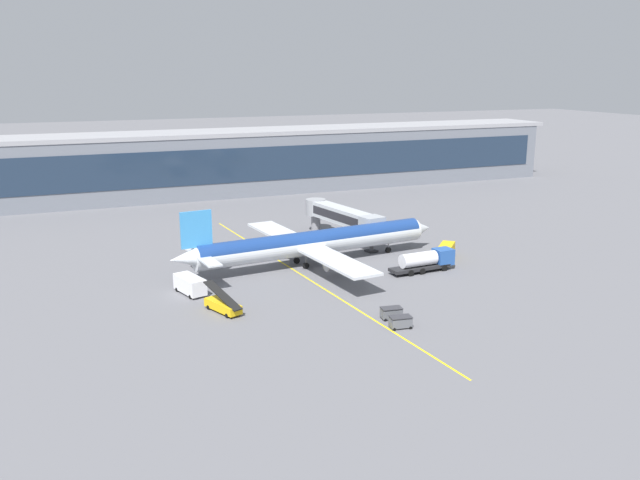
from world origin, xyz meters
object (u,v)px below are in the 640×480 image
(belt_loader, at_px, (223,305))
(baggage_cart_1, at_px, (391,313))
(fuel_tanker, at_px, (426,260))
(lavatory_truck, at_px, (190,284))
(crew_van, at_px, (446,250))
(main_airliner, at_px, (313,243))
(baggage_cart_0, at_px, (401,322))

(belt_loader, distance_m, baggage_cart_1, 21.78)
(fuel_tanker, height_order, lavatory_truck, fuel_tanker)
(belt_loader, bearing_deg, lavatory_truck, 105.17)
(crew_van, distance_m, baggage_cart_1, 30.75)
(crew_van, relative_size, baggage_cart_1, 1.80)
(main_airliner, xyz_separation_m, belt_loader, (-18.96, -15.89, -2.65))
(fuel_tanker, distance_m, crew_van, 8.99)
(main_airliner, relative_size, crew_van, 9.18)
(fuel_tanker, xyz_separation_m, belt_loader, (-33.93, -5.64, -0.76))
(belt_loader, bearing_deg, baggage_cart_1, -28.68)
(main_airliner, height_order, crew_van, main_airliner)
(fuel_tanker, distance_m, baggage_cart_0, 24.60)
(lavatory_truck, distance_m, belt_loader, 9.40)
(main_airliner, height_order, fuel_tanker, main_airliner)
(fuel_tanker, height_order, crew_van, fuel_tanker)
(lavatory_truck, height_order, belt_loader, belt_loader)
(belt_loader, bearing_deg, main_airliner, 39.97)
(fuel_tanker, relative_size, belt_loader, 1.58)
(main_airliner, distance_m, crew_van, 22.83)
(main_airliner, height_order, baggage_cart_1, main_airliner)
(main_airliner, height_order, belt_loader, main_airliner)
(lavatory_truck, bearing_deg, baggage_cart_1, -42.15)
(belt_loader, distance_m, crew_van, 42.58)
(baggage_cart_0, relative_size, baggage_cart_1, 1.00)
(crew_van, bearing_deg, lavatory_truck, -177.47)
(belt_loader, xyz_separation_m, crew_van, (41.14, 10.99, 0.32))
(fuel_tanker, height_order, belt_loader, belt_loader)
(crew_van, relative_size, baggage_cart_0, 1.80)
(fuel_tanker, xyz_separation_m, baggage_cart_0, (-15.27, -19.27, -0.96))
(fuel_tanker, distance_m, belt_loader, 34.41)
(baggage_cart_0, xyz_separation_m, baggage_cart_1, (0.45, 3.17, 0.00))
(fuel_tanker, relative_size, crew_van, 2.14)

